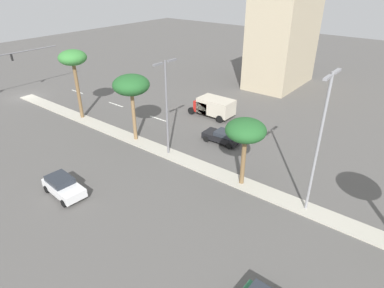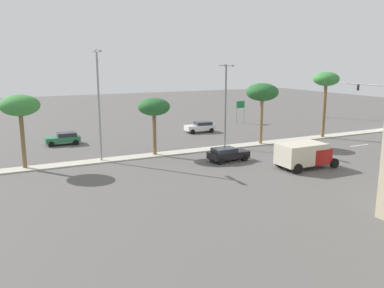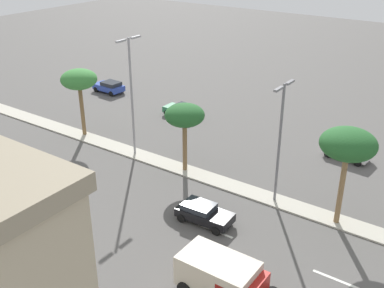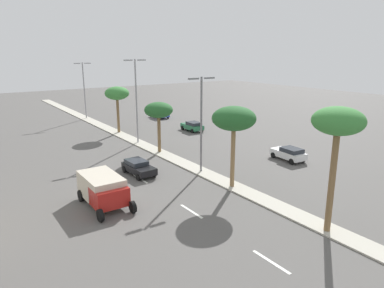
# 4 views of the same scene
# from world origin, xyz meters

# --- Properties ---
(ground_plane) EXTENTS (160.00, 160.00, 0.00)m
(ground_plane) POSITION_xyz_m (0.00, 36.11, 0.00)
(ground_plane) COLOR #565451
(median_curb) EXTENTS (1.80, 92.85, 0.12)m
(median_curb) POSITION_xyz_m (0.00, 46.42, 0.06)
(median_curb) COLOR #B7B2A3
(median_curb) RESTS_ON ground
(lane_stripe_trailing) EXTENTS (0.20, 2.80, 0.01)m
(lane_stripe_trailing) POSITION_xyz_m (-5.86, 12.80, 0.01)
(lane_stripe_trailing) COLOR silver
(lane_stripe_trailing) RESTS_ON ground
(lane_stripe_far) EXTENTS (0.20, 2.80, 0.01)m
(lane_stripe_far) POSITION_xyz_m (-5.86, 20.77, 0.01)
(lane_stripe_far) COLOR silver
(lane_stripe_far) RESTS_ON ground
(lane_stripe_center) EXTENTS (0.20, 2.80, 0.01)m
(lane_stripe_center) POSITION_xyz_m (-5.86, 29.20, 0.01)
(lane_stripe_center) COLOR silver
(lane_stripe_center) RESTS_ON ground
(palm_tree_leading) EXTENTS (3.20, 3.20, 8.22)m
(palm_tree_leading) POSITION_xyz_m (-0.27, 13.13, 7.22)
(palm_tree_leading) COLOR brown
(palm_tree_leading) RESTS_ON median_curb
(palm_tree_right) EXTENTS (3.73, 3.73, 7.05)m
(palm_tree_right) POSITION_xyz_m (-0.19, 22.75, 6.06)
(palm_tree_right) COLOR olive
(palm_tree_right) RESTS_ON median_curb
(palm_tree_center) EXTENTS (3.28, 3.28, 5.87)m
(palm_tree_center) POSITION_xyz_m (0.04, 35.99, 5.00)
(palm_tree_center) COLOR brown
(palm_tree_center) RESTS_ON median_curb
(palm_tree_trailing) EXTENTS (3.46, 3.46, 6.65)m
(palm_tree_trailing) POSITION_xyz_m (0.33, 48.55, 5.71)
(palm_tree_trailing) COLOR brown
(palm_tree_trailing) RESTS_ON median_curb
(street_lamp_near) EXTENTS (2.90, 0.24, 9.19)m
(street_lamp_near) POSITION_xyz_m (-0.04, 27.57, 5.54)
(street_lamp_near) COLOR slate
(street_lamp_near) RESTS_ON median_curb
(street_lamp_far) EXTENTS (2.90, 0.24, 10.57)m
(street_lamp_far) POSITION_xyz_m (-0.00, 41.61, 6.26)
(street_lamp_far) COLOR gray
(street_lamp_far) RESTS_ON median_curb
(street_lamp_front) EXTENTS (2.90, 0.24, 9.67)m
(street_lamp_front) POSITION_xyz_m (0.18, 62.64, 5.79)
(street_lamp_front) COLOR gray
(street_lamp_front) RESTS_ON median_curb
(sedan_white_near) EXTENTS (2.18, 4.11, 1.46)m
(sedan_white_near) POSITION_xyz_m (10.22, 25.32, 0.78)
(sedan_white_near) COLOR silver
(sedan_white_near) RESTS_ON ground
(sedan_green_mid) EXTENTS (1.98, 3.92, 1.41)m
(sedan_green_mid) POSITION_xyz_m (10.02, 43.58, 0.76)
(sedan_green_mid) COLOR #287047
(sedan_green_mid) RESTS_ON ground
(sedan_blue_trailing) EXTENTS (2.20, 4.05, 1.44)m
(sedan_blue_trailing) POSITION_xyz_m (11.44, 55.89, 0.77)
(sedan_blue_trailing) COLOR #2D47AD
(sedan_blue_trailing) RESTS_ON ground
(sedan_black_far) EXTENTS (2.07, 4.04, 1.35)m
(sedan_black_far) POSITION_xyz_m (-5.41, 30.48, 0.73)
(sedan_black_far) COLOR black
(sedan_black_far) RESTS_ON ground
(box_truck) EXTENTS (2.76, 5.52, 2.33)m
(box_truck) POSITION_xyz_m (-10.79, 25.52, 1.30)
(box_truck) COLOR #B21E19
(box_truck) RESTS_ON ground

